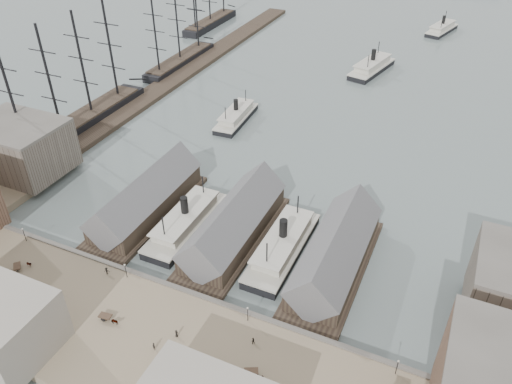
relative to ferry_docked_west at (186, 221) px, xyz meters
The scene contains 29 objects.
ground 20.21m from the ferry_docked_west, 49.60° to the right, with size 900.00×900.00×0.00m, color slate.
quay 37.62m from the ferry_docked_west, 69.77° to the right, with size 180.00×30.00×2.00m, color #806F56.
seawall 24.29m from the ferry_docked_west, 57.59° to the right, with size 180.00×1.20×2.30m, color #59544C.
west_wharf 101.03m from the ferry_docked_west, 122.99° to the left, with size 10.00×220.00×1.60m, color #2D231C.
ferry_shed_west 13.28m from the ferry_docked_west, behind, with size 14.00×42.00×12.60m.
ferry_shed_center 13.28m from the ferry_docked_west, ahead, with size 14.00×42.00×12.60m.
ferry_shed_east 39.09m from the ferry_docked_west, ahead, with size 14.00×42.00×12.60m.
warehouse_west_back 57.44m from the ferry_docked_west, behind, with size 26.00×20.00×14.00m, color #60564C.
lamp_post_far_w 39.05m from the ferry_docked_west, 145.16° to the right, with size 0.44×0.44×3.92m.
lamp_post_near_w 22.48m from the ferry_docked_west, 95.13° to the right, with size 0.44×0.44×3.92m.
lamp_post_near_e 35.85m from the ferry_docked_west, 38.50° to the right, with size 0.44×0.44×3.92m.
lamp_post_far_e 62.17m from the ferry_docked_west, 21.01° to the right, with size 0.44×0.44×3.92m.
ferry_docked_west is the anchor object (origin of this frame).
ferry_docked_east 26.05m from the ferry_docked_west, ahead, with size 9.04×30.13×10.76m.
ferry_open_near 61.42m from the ferry_docked_west, 104.28° to the left, with size 8.92×25.31×8.90m.
ferry_open_mid 126.81m from the ferry_docked_west, 82.05° to the left, with size 14.74×30.67×10.53m.
ferry_open_far 198.04m from the ferry_docked_west, 79.03° to the left, with size 14.18×26.82×9.18m.
sailing_ship_near 69.42m from the ferry_docked_west, 153.27° to the left, with size 9.40×64.75×38.64m.
sailing_ship_mid 116.12m from the ferry_docked_west, 122.26° to the left, with size 8.13×46.99×33.44m.
sailing_ship_far 172.97m from the ferry_docked_west, 116.68° to the left, with size 8.15×45.25×33.49m.
horse_cart_left 38.51m from the ferry_docked_west, 130.31° to the right, with size 4.25×4.14×1.50m.
horse_cart_center 34.35m from the ferry_docked_west, 84.90° to the right, with size 4.89×1.82×1.50m.
horse_cart_right 49.49m from the ferry_docked_west, 43.86° to the right, with size 4.78×3.41×1.59m.
pedestrian_1 44.25m from the ferry_docked_west, 120.18° to the right, with size 0.82×0.64×1.70m, color black.
pedestrian_2 24.22m from the ferry_docked_west, 106.04° to the right, with size 1.17×0.67×1.81m, color black.
pedestrian_3 43.26m from the ferry_docked_west, 100.81° to the right, with size 1.04×0.43×1.77m, color black.
pedestrian_4 35.90m from the ferry_docked_west, 61.94° to the right, with size 0.83×0.54×1.69m, color black.
pedestrian_5 38.92m from the ferry_docked_west, 68.00° to the right, with size 0.63×0.46×1.74m, color black.
pedestrian_6 41.34m from the ferry_docked_west, 40.76° to the right, with size 0.77×0.60×1.58m, color black.
Camera 1 is at (44.69, -68.20, 82.14)m, focal length 35.00 mm.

